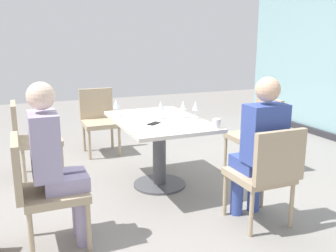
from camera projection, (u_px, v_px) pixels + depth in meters
name	position (u px, v px, depth m)	size (l,w,h in m)	color
ground_plane	(160.00, 185.00, 4.00)	(12.00, 12.00, 0.00)	gray
dining_table_main	(159.00, 137.00, 3.87)	(1.29, 0.87, 0.73)	silver
chair_front_right	(41.00, 185.00, 2.72)	(0.46, 0.50, 0.87)	tan
chair_far_right	(266.00, 171.00, 3.02)	(0.50, 0.46, 0.87)	tan
chair_side_end	(99.00, 117.00, 5.07)	(0.50, 0.46, 0.87)	tan
chair_front_left	(31.00, 135.00, 4.12)	(0.46, 0.50, 0.87)	tan
chair_near_window	(257.00, 130.00, 4.35)	(0.46, 0.51, 0.87)	tan
person_front_right	(54.00, 157.00, 2.71)	(0.34, 0.39, 1.26)	#9E93B7
person_far_right	(260.00, 143.00, 3.07)	(0.39, 0.34, 1.26)	#384C9E
wine_glass_0	(195.00, 106.00, 3.85)	(0.07, 0.07, 0.18)	silver
wine_glass_1	(161.00, 106.00, 3.85)	(0.07, 0.07, 0.18)	silver
wine_glass_2	(116.00, 104.00, 3.96)	(0.07, 0.07, 0.18)	silver
wine_glass_3	(183.00, 106.00, 3.87)	(0.07, 0.07, 0.18)	silver
coffee_cup	(217.00, 123.00, 3.45)	(0.08, 0.08, 0.09)	white
cell_phone_on_table	(154.00, 123.00, 3.63)	(0.07, 0.14, 0.01)	black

